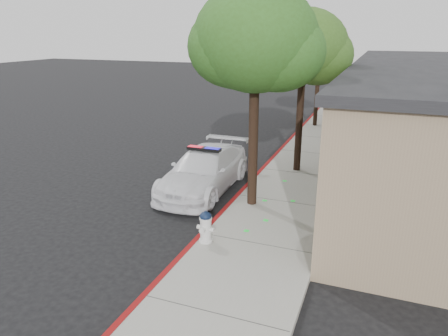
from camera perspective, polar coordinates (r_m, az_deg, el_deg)
ground at (r=11.58m, az=-3.33°, el=-9.55°), size 120.00×120.00×0.00m
sidewalk at (r=13.67m, az=8.05°, el=-4.82°), size 3.20×60.00×0.15m
red_curb at (r=14.06m, az=1.92°, el=-3.95°), size 0.14×60.00×0.16m
clapboard_building at (r=18.75m, az=28.23°, el=6.09°), size 7.30×20.89×4.24m
police_car at (r=14.66m, az=-2.73°, el=-0.29°), size 2.04×5.01×1.58m
fire_hydrant at (r=10.87m, az=-2.54°, el=-8.06°), size 0.49×0.43×0.86m
street_tree_near at (r=12.30m, az=4.36°, el=16.68°), size 3.95×3.60×6.59m
street_tree_mid at (r=15.97m, az=11.01°, el=15.66°), size 3.48×3.20×6.10m
street_tree_far at (r=24.42m, az=13.05°, el=14.51°), size 2.88×2.68×5.07m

